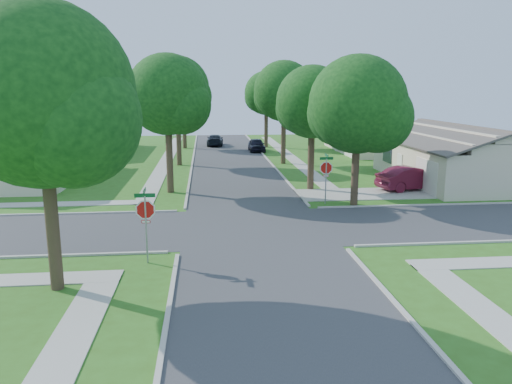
{
  "coord_description": "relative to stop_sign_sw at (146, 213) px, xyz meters",
  "views": [
    {
      "loc": [
        -2.34,
        -23.71,
        6.74
      ],
      "look_at": [
        0.16,
        0.86,
        1.6
      ],
      "focal_mm": 35.0,
      "sensor_mm": 36.0,
      "label": 1
    }
  ],
  "objects": [
    {
      "name": "tree_e_far",
      "position": [
        9.45,
        38.71,
        3.95
      ],
      "size": [
        5.17,
        5.0,
        8.72
      ],
      "color": "#38281C",
      "rests_on": "ground"
    },
    {
      "name": "car_curb_east",
      "position": [
        7.9,
        34.95,
        -1.33
      ],
      "size": [
        1.69,
        4.13,
        1.4
      ],
      "primitive_type": "imported",
      "rotation": [
        0.0,
        0.0,
        0.01
      ],
      "color": "black",
      "rests_on": "ground"
    },
    {
      "name": "stop_sign_ne",
      "position": [
        9.4,
        9.4,
        0.0
      ],
      "size": [
        1.05,
        0.8,
        2.98
      ],
      "color": "gray",
      "rests_on": "ground"
    },
    {
      "name": "house_ne_near",
      "position": [
        20.69,
        15.7,
        -0.51
      ],
      "size": [
        8.42,
        13.6,
        4.23
      ],
      "color": "beige",
      "rests_on": "ground"
    },
    {
      "name": "tree_ne_corner",
      "position": [
        11.06,
        8.91,
        3.56
      ],
      "size": [
        5.8,
        5.6,
        8.66
      ],
      "color": "#38281C",
      "rests_on": "ground"
    },
    {
      "name": "driveway",
      "position": [
        12.6,
        11.8,
        -2.01
      ],
      "size": [
        8.8,
        3.6,
        0.05
      ],
      "primitive_type": "cube",
      "color": "#9E9B91",
      "rests_on": "ground"
    },
    {
      "name": "sidewalk_nw",
      "position": [
        -1.4,
        30.7,
        -2.01
      ],
      "size": [
        1.2,
        40.0,
        0.04
      ],
      "primitive_type": "cube",
      "color": "#9E9B91",
      "rests_on": "ground"
    },
    {
      "name": "sidewalk_ne",
      "position": [
        10.8,
        30.7,
        -2.01
      ],
      "size": [
        1.2,
        40.0,
        0.04
      ],
      "primitive_type": "cube",
      "color": "#9E9B91",
      "rests_on": "ground"
    },
    {
      "name": "car_driveway",
      "position": [
        16.2,
        12.89,
        -1.23
      ],
      "size": [
        5.13,
        2.85,
        1.6
      ],
      "primitive_type": "imported",
      "rotation": [
        0.0,
        0.0,
        1.82
      ],
      "color": "maroon",
      "rests_on": "ground"
    },
    {
      "name": "tree_w_mid",
      "position": [
        0.06,
        25.71,
        4.46
      ],
      "size": [
        5.8,
        5.6,
        9.56
      ],
      "color": "#38281C",
      "rests_on": "ground"
    },
    {
      "name": "tree_w_far",
      "position": [
        0.05,
        38.71,
        3.48
      ],
      "size": [
        4.76,
        4.6,
        8.04
      ],
      "color": "#38281C",
      "rests_on": "ground"
    },
    {
      "name": "tree_e_near",
      "position": [
        9.45,
        13.71,
        3.61
      ],
      "size": [
        4.97,
        4.8,
        8.28
      ],
      "color": "#38281C",
      "rests_on": "ground"
    },
    {
      "name": "tree_sw_corner",
      "position": [
        -2.74,
        -2.29,
        4.23
      ],
      "size": [
        6.21,
        6.0,
        9.55
      ],
      "color": "#38281C",
      "rests_on": "ground"
    },
    {
      "name": "stop_sign_sw",
      "position": [
        0.0,
        0.0,
        0.0
      ],
      "size": [
        1.05,
        0.8,
        2.98
      ],
      "color": "gray",
      "rests_on": "ground"
    },
    {
      "name": "ground",
      "position": [
        4.7,
        4.7,
        -2.03
      ],
      "size": [
        100.0,
        100.0,
        0.0
      ],
      "primitive_type": "plane",
      "color": "#325D19",
      "rests_on": "ground"
    },
    {
      "name": "house_nw_near",
      "position": [
        -11.29,
        19.7,
        -0.51
      ],
      "size": [
        8.42,
        13.6,
        4.23
      ],
      "color": "beige",
      "rests_on": "ground"
    },
    {
      "name": "road_ns",
      "position": [
        4.7,
        4.7,
        -2.03
      ],
      "size": [
        7.0,
        100.0,
        0.02
      ],
      "primitive_type": "cube",
      "color": "#333335",
      "rests_on": "ground"
    },
    {
      "name": "car_curb_west",
      "position": [
        3.5,
        40.95,
        -1.36
      ],
      "size": [
        2.09,
        4.68,
        1.33
      ],
      "primitive_type": "imported",
      "rotation": [
        0.0,
        0.0,
        3.09
      ],
      "color": "black",
      "rests_on": "ground"
    },
    {
      "name": "tree_w_near",
      "position": [
        0.06,
        13.71,
        4.08
      ],
      "size": [
        5.38,
        5.2,
        8.97
      ],
      "color": "#38281C",
      "rests_on": "ground"
    },
    {
      "name": "tree_e_mid",
      "position": [
        9.46,
        25.71,
        4.22
      ],
      "size": [
        5.59,
        5.4,
        9.21
      ],
      "color": "#38281C",
      "rests_on": "ground"
    },
    {
      "name": "house_ne_far",
      "position": [
        20.69,
        33.7,
        -0.51
      ],
      "size": [
        8.42,
        13.6,
        4.23
      ],
      "color": "beige",
      "rests_on": "ground"
    },
    {
      "name": "house_nw_far",
      "position": [
        -11.29,
        36.7,
        -0.51
      ],
      "size": [
        8.42,
        13.6,
        4.23
      ],
      "color": "beige",
      "rests_on": "ground"
    }
  ]
}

